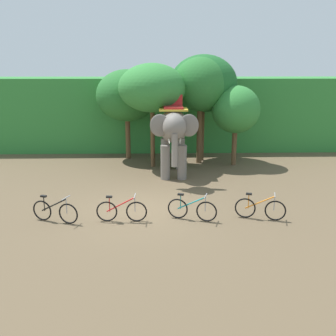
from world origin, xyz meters
name	(u,v)px	position (x,y,z in m)	size (l,w,h in m)	color
ground_plane	(140,209)	(0.00, 0.00, 0.00)	(80.00, 80.00, 0.00)	brown
foliage_hedge	(148,111)	(0.00, 12.41, 2.21)	(36.00, 6.00, 4.42)	#338438
tree_center_right	(127,96)	(-1.02, 8.24, 3.54)	(3.38, 3.38, 4.96)	brown
tree_center	(152,88)	(0.41, 6.29, 4.04)	(3.40, 3.40, 5.27)	brown
tree_far_left	(200,85)	(2.91, 7.04, 4.17)	(2.91, 2.91, 5.59)	brown
tree_right	(203,84)	(3.13, 7.62, 4.21)	(3.58, 3.58, 5.73)	brown
tree_far_right	(236,110)	(4.72, 6.58, 2.92)	(2.50, 2.50, 4.16)	brown
elephant	(173,130)	(1.40, 4.48, 2.20)	(2.08, 4.15, 3.78)	slate
bike_black	(55,211)	(-2.79, -1.08, 0.39)	(1.64, 0.69, 0.92)	black
bike_red	(122,211)	(-0.57, -1.10, 0.39)	(1.71, 0.52, 0.92)	black
bike_teal	(192,209)	(1.80, -1.02, 0.39)	(1.64, 0.68, 0.92)	black
bike_orange	(260,208)	(4.13, -1.02, 0.39)	(1.66, 0.64, 0.92)	black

